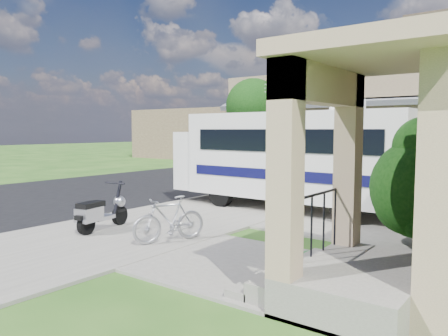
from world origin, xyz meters
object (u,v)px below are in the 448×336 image
Objects in this scene: shrub at (427,184)px; pickup_truck at (266,156)px; scooter at (100,212)px; garden_hose at (314,261)px; motorhome at (291,156)px; bicycle at (169,222)px; van at (304,152)px.

shrub is 0.40× the size of pickup_truck.
scooter is 3.87× the size of garden_hose.
motorhome is 17.51× the size of garden_hose.
shrub is 15.94m from pickup_truck.
motorhome is 5.70m from scooter.
motorhome is 11.33m from pickup_truck.
motorhome reaches higher than shrub.
scooter is 15.11m from pickup_truck.
motorhome reaches higher than garden_hose.
motorhome is 5.10m from bicycle.
garden_hose is at bearing -2.95° from scooter.
shrub reaches higher than pickup_truck.
motorhome reaches higher than scooter.
pickup_truck is at bearing -72.34° from van.
motorhome reaches higher than bicycle.
motorhome is 1.21× the size of van.
shrub is 6.89m from scooter.
pickup_truck is at bearing 124.40° from garden_hose.
van is (-7.14, 15.13, -0.72)m from motorhome.
shrub is at bearing -29.85° from motorhome.
pickup_truck is (-6.41, 14.21, 0.44)m from bicycle.
motorhome is 16.74m from van.
van is (-11.36, 17.65, -0.45)m from shrub.
shrub is 1.61× the size of scooter.
motorhome is 1.12× the size of pickup_truck.
shrub is at bearing 11.94° from scooter.
pickup_truck is 16.66m from garden_hose.
shrub is (4.22, -2.52, -0.27)m from motorhome.
pickup_truck is (-6.52, 9.24, -0.69)m from motorhome.
van is (-5.07, 20.32, 0.40)m from scooter.
garden_hose is at bearing -51.27° from van.
scooter is at bearing 99.05° from pickup_truck.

